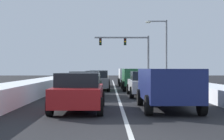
# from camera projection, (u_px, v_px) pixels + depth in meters

# --- Properties ---
(ground_plane) EXTENTS (120.00, 120.00, 0.00)m
(ground_plane) POSITION_uv_depth(u_px,v_px,m) (117.00, 93.00, 23.55)
(ground_plane) COLOR black
(lane_stripe_between_right_lane_and_center_lane) EXTENTS (0.14, 43.18, 0.01)m
(lane_stripe_between_right_lane_and_center_lane) POSITION_uv_depth(u_px,v_px,m) (116.00, 89.00, 27.47)
(lane_stripe_between_right_lane_and_center_lane) COLOR silver
(lane_stripe_between_right_lane_and_center_lane) RESTS_ON ground
(snow_bank_right_shoulder) EXTENTS (1.92, 43.18, 0.72)m
(snow_bank_right_shoulder) POSITION_uv_depth(u_px,v_px,m) (181.00, 85.00, 27.52)
(snow_bank_right_shoulder) COLOR white
(snow_bank_right_shoulder) RESTS_ON ground
(snow_bank_left_shoulder) EXTENTS (1.85, 43.18, 0.91)m
(snow_bank_left_shoulder) POSITION_uv_depth(u_px,v_px,m) (50.00, 84.00, 27.42)
(snow_bank_left_shoulder) COLOR white
(snow_bank_left_shoulder) RESTS_ON ground
(suv_navy_right_lane_nearest) EXTENTS (2.16, 4.90, 1.67)m
(suv_navy_right_lane_nearest) POSITION_uv_depth(u_px,v_px,m) (167.00, 85.00, 13.90)
(suv_navy_right_lane_nearest) COLOR navy
(suv_navy_right_lane_nearest) RESTS_ON ground
(sedan_silver_right_lane_second) EXTENTS (2.00, 4.50, 1.51)m
(sedan_silver_right_lane_second) POSITION_uv_depth(u_px,v_px,m) (145.00, 84.00, 20.82)
(sedan_silver_right_lane_second) COLOR #B7BABF
(sedan_silver_right_lane_second) RESTS_ON ground
(suv_green_right_lane_third) EXTENTS (2.16, 4.90, 1.67)m
(suv_green_right_lane_third) POSITION_uv_depth(u_px,v_px,m) (136.00, 77.00, 26.65)
(suv_green_right_lane_third) COLOR #1E5633
(suv_green_right_lane_third) RESTS_ON ground
(suv_white_right_lane_fourth) EXTENTS (2.16, 4.90, 1.67)m
(suv_white_right_lane_fourth) POSITION_uv_depth(u_px,v_px,m) (129.00, 75.00, 33.89)
(suv_white_right_lane_fourth) COLOR silver
(suv_white_right_lane_fourth) RESTS_ON ground
(sedan_red_center_lane_nearest) EXTENTS (2.00, 4.50, 1.51)m
(sedan_red_center_lane_nearest) POSITION_uv_depth(u_px,v_px,m) (79.00, 92.00, 13.58)
(sedan_red_center_lane_nearest) COLOR maroon
(sedan_red_center_lane_nearest) RESTS_ON ground
(sedan_black_center_lane_second) EXTENTS (2.00, 4.50, 1.51)m
(sedan_black_center_lane_second) POSITION_uv_depth(u_px,v_px,m) (85.00, 84.00, 20.22)
(sedan_black_center_lane_second) COLOR black
(sedan_black_center_lane_second) RESTS_ON ground
(sedan_gray_center_lane_third) EXTENTS (2.00, 4.50, 1.51)m
(sedan_gray_center_lane_third) POSITION_uv_depth(u_px,v_px,m) (97.00, 80.00, 26.33)
(sedan_gray_center_lane_third) COLOR slate
(sedan_gray_center_lane_third) RESTS_ON ground
(sedan_tan_center_lane_fourth) EXTENTS (2.00, 4.50, 1.51)m
(sedan_tan_center_lane_fourth) POSITION_uv_depth(u_px,v_px,m) (99.00, 78.00, 32.25)
(sedan_tan_center_lane_fourth) COLOR #937F60
(sedan_tan_center_lane_fourth) RESTS_ON ground
(traffic_light_gantry) EXTENTS (7.54, 0.47, 6.20)m
(traffic_light_gantry) POSITION_uv_depth(u_px,v_px,m) (131.00, 48.00, 47.09)
(traffic_light_gantry) COLOR slate
(traffic_light_gantry) RESTS_ON ground
(street_lamp_right_mid) EXTENTS (2.66, 0.36, 7.54)m
(street_lamp_right_mid) POSITION_uv_depth(u_px,v_px,m) (163.00, 45.00, 41.25)
(street_lamp_right_mid) COLOR gray
(street_lamp_right_mid) RESTS_ON ground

